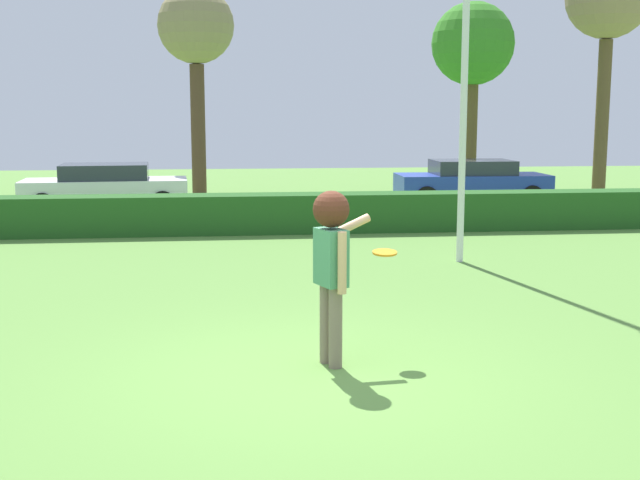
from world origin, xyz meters
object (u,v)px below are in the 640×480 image
lamppost (466,35)px  birch_tree (473,47)px  frisbee (385,253)px  parked_car_white (105,185)px  parked_car_blue (472,180)px  oak_tree (196,32)px  bare_elm_tree (608,1)px  person (332,252)px

lamppost → birch_tree: size_ratio=1.19×
frisbee → lamppost: bearing=65.8°
frisbee → parked_car_white: size_ratio=0.06×
parked_car_blue → oak_tree: size_ratio=0.67×
lamppost → bare_elm_tree: (7.65, 10.93, 2.09)m
parked_car_white → birch_tree: bearing=17.5°
parked_car_blue → lamppost: bearing=-108.1°
birch_tree → bare_elm_tree: bearing=-7.9°
person → oak_tree: 17.81m
parked_car_blue → birch_tree: bearing=74.8°
person → bare_elm_tree: 20.21m
person → lamppost: lamppost is taller
parked_car_blue → oak_tree: bearing=158.8°
person → parked_car_blue: person is taller
lamppost → birch_tree: (3.60, 11.49, 0.71)m
parked_car_white → oak_tree: bearing=57.4°
person → birch_tree: birch_tree is taller
person → parked_car_blue: (5.81, 14.30, -0.49)m
parked_car_white → birch_tree: (10.80, 3.40, 3.89)m
parked_car_blue → oak_tree: (-7.73, 3.00, 4.28)m
person → parked_car_white: size_ratio=0.42×
parked_car_white → birch_tree: 11.97m
bare_elm_tree → parked_car_white: bearing=-169.2°
frisbee → oak_tree: bearing=98.5°
person → parked_car_white: (-4.23, 13.68, -0.49)m
lamppost → oak_tree: lamppost is taller
lamppost → birch_tree: bearing=72.6°
person → parked_car_white: person is taller
birch_tree → person: bearing=-111.0°
parked_car_white → oak_tree: 6.06m
parked_car_blue → birch_tree: birch_tree is taller
lamppost → birch_tree: lamppost is taller
lamppost → parked_car_blue: size_ratio=1.67×
bare_elm_tree → person: bearing=-122.7°
lamppost → bare_elm_tree: size_ratio=0.95×
parked_car_blue → bare_elm_tree: size_ratio=0.57×
lamppost → bare_elm_tree: bare_elm_tree is taller
lamppost → parked_car_white: size_ratio=1.64×
oak_tree → birch_tree: size_ratio=1.06×
oak_tree → birch_tree: 8.50m
oak_tree → bare_elm_tree: 12.60m
oak_tree → frisbee: bearing=-81.5°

